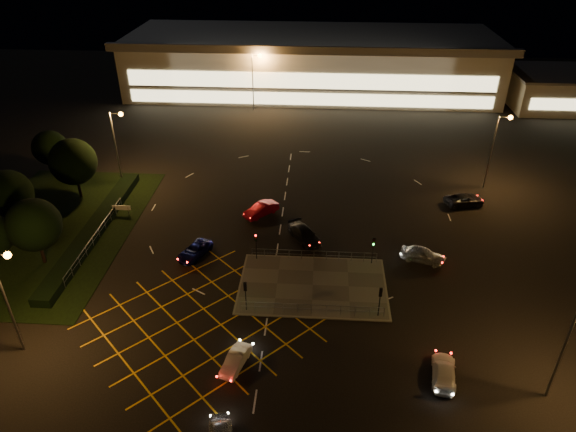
# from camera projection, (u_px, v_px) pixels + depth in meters

# --- Properties ---
(ground) EXTENTS (180.00, 180.00, 0.00)m
(ground) POSITION_uv_depth(u_px,v_px,m) (294.00, 273.00, 52.05)
(ground) COLOR black
(ground) RESTS_ON ground
(pedestrian_island) EXTENTS (14.00, 9.00, 0.12)m
(pedestrian_island) POSITION_uv_depth(u_px,v_px,m) (313.00, 285.00, 50.20)
(pedestrian_island) COLOR #4C4944
(pedestrian_island) RESTS_ON ground
(grass_verge) EXTENTS (18.00, 30.00, 0.08)m
(grass_verge) POSITION_uv_depth(u_px,v_px,m) (53.00, 230.00, 58.73)
(grass_verge) COLOR black
(grass_verge) RESTS_ON ground
(hedge) EXTENTS (2.00, 26.00, 1.00)m
(hedge) POSITION_uv_depth(u_px,v_px,m) (95.00, 229.00, 58.21)
(hedge) COLOR black
(hedge) RESTS_ON ground
(supermarket) EXTENTS (72.00, 26.50, 10.50)m
(supermarket) POSITION_uv_depth(u_px,v_px,m) (311.00, 62.00, 102.20)
(supermarket) COLOR beige
(supermarket) RESTS_ON ground
(retail_unit_a) EXTENTS (18.80, 14.80, 6.35)m
(retail_unit_a) POSITION_uv_depth(u_px,v_px,m) (561.00, 89.00, 93.88)
(retail_unit_a) COLOR beige
(retail_unit_a) RESTS_ON ground
(streetlight_sw) EXTENTS (1.78, 0.56, 10.03)m
(streetlight_sw) POSITION_uv_depth(u_px,v_px,m) (7.00, 288.00, 39.62)
(streetlight_sw) COLOR slate
(streetlight_sw) RESTS_ON ground
(streetlight_nw) EXTENTS (1.78, 0.56, 10.03)m
(streetlight_nw) POSITION_uv_depth(u_px,v_px,m) (117.00, 138.00, 65.35)
(streetlight_nw) COLOR slate
(streetlight_nw) RESTS_ON ground
(streetlight_ne) EXTENTS (1.78, 0.56, 10.03)m
(streetlight_ne) POSITION_uv_depth(u_px,v_px,m) (497.00, 142.00, 64.35)
(streetlight_ne) COLOR slate
(streetlight_ne) RESTS_ON ground
(streetlight_far_left) EXTENTS (1.78, 0.56, 10.03)m
(streetlight_far_left) POSITION_uv_depth(u_px,v_px,m) (255.00, 74.00, 90.18)
(streetlight_far_left) COLOR slate
(streetlight_far_left) RESTS_ON ground
(streetlight_far_right) EXTENTS (1.78, 0.56, 10.03)m
(streetlight_far_right) POSITION_uv_depth(u_px,v_px,m) (484.00, 75.00, 89.63)
(streetlight_far_right) COLOR slate
(streetlight_far_right) RESTS_ON ground
(signal_sw) EXTENTS (0.28, 0.30, 3.15)m
(signal_sw) POSITION_uv_depth(u_px,v_px,m) (245.00, 290.00, 45.93)
(signal_sw) COLOR black
(signal_sw) RESTS_ON pedestrian_island
(signal_se) EXTENTS (0.28, 0.30, 3.15)m
(signal_se) POSITION_uv_depth(u_px,v_px,m) (380.00, 296.00, 45.26)
(signal_se) COLOR black
(signal_se) RESTS_ON pedestrian_island
(signal_nw) EXTENTS (0.28, 0.30, 3.15)m
(signal_nw) POSITION_uv_depth(u_px,v_px,m) (256.00, 241.00, 52.75)
(signal_nw) COLOR black
(signal_nw) RESTS_ON pedestrian_island
(signal_ne) EXTENTS (0.28, 0.30, 3.15)m
(signal_ne) POSITION_uv_depth(u_px,v_px,m) (373.00, 245.00, 52.08)
(signal_ne) COLOR black
(signal_ne) RESTS_ON pedestrian_island
(tree_b) EXTENTS (5.40, 5.40, 7.35)m
(tree_b) POSITION_uv_depth(u_px,v_px,m) (8.00, 194.00, 56.57)
(tree_b) COLOR black
(tree_b) RESTS_ON ground
(tree_c) EXTENTS (5.76, 5.76, 7.84)m
(tree_c) POSITION_uv_depth(u_px,v_px,m) (73.00, 162.00, 63.02)
(tree_c) COLOR black
(tree_c) RESTS_ON ground
(tree_d) EXTENTS (4.68, 4.68, 6.37)m
(tree_d) POSITION_uv_depth(u_px,v_px,m) (50.00, 148.00, 68.96)
(tree_d) COLOR black
(tree_d) RESTS_ON ground
(tree_e) EXTENTS (5.40, 5.40, 7.35)m
(tree_e) POSITION_uv_depth(u_px,v_px,m) (34.00, 225.00, 51.11)
(tree_e) COLOR black
(tree_e) RESTS_ON ground
(car_queue_white) EXTENTS (2.31, 3.93, 1.22)m
(car_queue_white) POSITION_uv_depth(u_px,v_px,m) (236.00, 360.00, 41.20)
(car_queue_white) COLOR white
(car_queue_white) RESTS_ON ground
(car_left_blue) EXTENTS (3.66, 4.89, 1.24)m
(car_left_blue) POSITION_uv_depth(u_px,v_px,m) (195.00, 251.00, 54.25)
(car_left_blue) COLOR #0C0E48
(car_left_blue) RESTS_ON ground
(car_far_dkgrey) EXTENTS (4.42, 5.38, 1.47)m
(car_far_dkgrey) POSITION_uv_depth(u_px,v_px,m) (305.00, 235.00, 56.74)
(car_far_dkgrey) COLOR black
(car_far_dkgrey) RESTS_ON ground
(car_right_silver) EXTENTS (4.83, 3.13, 1.53)m
(car_right_silver) POSITION_uv_depth(u_px,v_px,m) (422.00, 255.00, 53.43)
(car_right_silver) COLOR silver
(car_right_silver) RESTS_ON ground
(car_circ_red) EXTENTS (4.27, 4.34, 1.49)m
(car_circ_red) POSITION_uv_depth(u_px,v_px,m) (261.00, 210.00, 61.40)
(car_circ_red) COLOR maroon
(car_circ_red) RESTS_ON ground
(car_east_grey) EXTENTS (5.42, 3.57, 1.38)m
(car_east_grey) POSITION_uv_depth(u_px,v_px,m) (464.00, 200.00, 63.55)
(car_east_grey) COLOR black
(car_east_grey) RESTS_ON ground
(car_approach_white) EXTENTS (2.52, 4.66, 1.28)m
(car_approach_white) POSITION_uv_depth(u_px,v_px,m) (444.00, 372.00, 40.12)
(car_approach_white) COLOR silver
(car_approach_white) RESTS_ON ground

